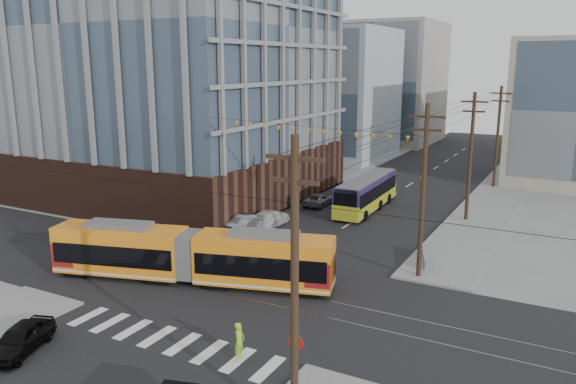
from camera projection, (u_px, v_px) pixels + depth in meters
name	position (u px, v px, depth m)	size (l,w,h in m)	color
ground	(206.00, 317.00, 30.15)	(160.00, 160.00, 0.00)	slate
office_building	(161.00, 53.00, 56.83)	(30.00, 25.00, 28.60)	#381E16
bg_bldg_nw_near	(325.00, 94.00, 80.60)	(18.00, 16.00, 18.00)	#8C99A5
bg_bldg_nw_far	(389.00, 83.00, 96.16)	(16.00, 18.00, 20.00)	gray
utility_pole_near	(295.00, 289.00, 19.84)	(0.30, 0.30, 11.00)	black
utility_pole_far	(515.00, 124.00, 73.05)	(0.30, 0.30, 11.00)	black
streetcar	(191.00, 255.00, 34.64)	(17.75, 2.50, 3.42)	orange
city_bus	(367.00, 193.00, 51.88)	(2.41, 11.10, 3.15)	#281B45
black_sedan	(20.00, 339.00, 26.33)	(1.61, 3.99, 1.36)	black
parked_car_silver	(251.00, 223.00, 44.87)	(1.71, 4.91, 1.62)	gray
parked_car_white	(270.00, 218.00, 46.69)	(1.98, 4.86, 1.41)	silver
parked_car_grey	(319.00, 199.00, 53.61)	(1.96, 4.25, 1.18)	slate
pedestrian	(239.00, 341.00, 25.59)	(0.67, 0.44, 1.83)	#97DA29
stop_sign	(296.00, 365.00, 23.10)	(0.72, 0.72, 2.37)	#A81B10
jersey_barrier	(427.00, 258.00, 38.10)	(0.86, 3.81, 0.76)	slate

